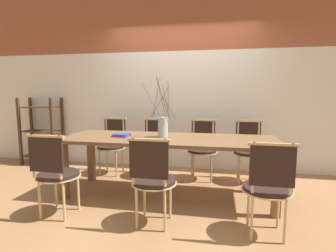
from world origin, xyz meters
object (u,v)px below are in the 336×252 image
at_px(book_stack, 121,135).
at_px(shelving_rack, 42,131).
at_px(chair_near_center, 268,185).
at_px(chair_far_center, 203,147).
at_px(vase_centerpiece, 163,126).
at_px(dining_table, 168,145).

distance_m(book_stack, shelving_rack, 2.31).
xyz_separation_m(chair_near_center, book_stack, (-1.71, 0.77, 0.28)).
bearing_deg(chair_far_center, chair_near_center, 113.53).
height_order(chair_far_center, vase_centerpiece, vase_centerpiece).
relative_size(dining_table, shelving_rack, 2.19).
bearing_deg(chair_far_center, book_stack, 38.88).
relative_size(vase_centerpiece, book_stack, 3.61).
bearing_deg(dining_table, chair_near_center, -36.24).
xyz_separation_m(book_stack, shelving_rack, (-2.01, 1.11, -0.17)).
relative_size(chair_far_center, shelving_rack, 0.74).
bearing_deg(shelving_rack, chair_near_center, -26.92).
bearing_deg(chair_far_center, dining_table, 63.73).
bearing_deg(dining_table, shelving_rack, 157.46).
relative_size(dining_table, book_stack, 12.68).
bearing_deg(chair_near_center, book_stack, 155.60).
bearing_deg(book_stack, shelving_rack, 151.02).
bearing_deg(shelving_rack, chair_far_center, -5.60).
height_order(chair_near_center, shelving_rack, shelving_rack).
height_order(dining_table, shelving_rack, shelving_rack).
distance_m(dining_table, book_stack, 0.63).
distance_m(dining_table, chair_far_center, 0.90).
xyz_separation_m(chair_near_center, chair_far_center, (-0.69, 1.59, 0.00)).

